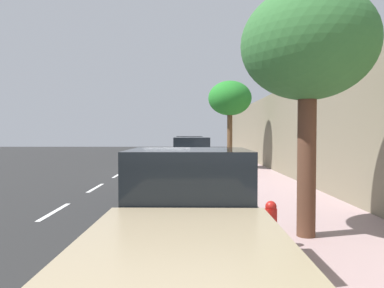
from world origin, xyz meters
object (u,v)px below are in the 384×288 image
(parked_suv_silver_mid, at_px, (191,157))
(street_tree_near_cyclist, at_px, (308,47))
(parked_pickup_tan_nearest, at_px, (188,238))
(cyclist_with_backpack, at_px, (200,147))
(parked_suv_white_far, at_px, (189,150))
(parked_sedan_dark_blue_second, at_px, (192,178))
(bicycle_at_curb, at_px, (197,156))
(street_tree_mid_block, at_px, (230,99))
(parked_sedan_black_farthest, at_px, (188,147))
(fire_hydrant, at_px, (271,224))

(parked_suv_silver_mid, xyz_separation_m, street_tree_near_cyclist, (2.26, -10.32, 2.84))
(parked_pickup_tan_nearest, relative_size, cyclist_with_backpack, 3.04)
(parked_suv_silver_mid, height_order, parked_suv_white_far, same)
(parked_sedan_dark_blue_second, bearing_deg, bicycle_at_curb, 88.34)
(street_tree_mid_block, bearing_deg, parked_sedan_dark_blue_second, -103.92)
(parked_sedan_black_farthest, distance_m, bicycle_at_curb, 6.99)
(bicycle_at_curb, height_order, street_tree_mid_block, street_tree_mid_block)
(parked_suv_white_far, relative_size, street_tree_near_cyclist, 0.97)
(parked_sedan_dark_blue_second, relative_size, parked_suv_white_far, 0.95)
(parked_pickup_tan_nearest, relative_size, parked_suv_silver_mid, 1.12)
(bicycle_at_curb, distance_m, cyclist_with_backpack, 0.87)
(street_tree_near_cyclist, relative_size, street_tree_mid_block, 0.96)
(parked_suv_silver_mid, bearing_deg, parked_sedan_black_farthest, 90.80)
(parked_suv_white_far, bearing_deg, street_tree_near_cyclist, -82.05)
(parked_sedan_dark_blue_second, height_order, street_tree_mid_block, street_tree_mid_block)
(street_tree_mid_block, bearing_deg, street_tree_near_cyclist, -90.00)
(parked_sedan_dark_blue_second, height_order, fire_hydrant, parked_sedan_dark_blue_second)
(street_tree_mid_block, bearing_deg, parked_pickup_tan_nearest, -98.42)
(parked_suv_white_far, distance_m, parked_sedan_black_farthest, 11.14)
(parked_suv_white_far, distance_m, street_tree_mid_block, 5.45)
(street_tree_near_cyclist, distance_m, fire_hydrant, 3.49)
(cyclist_with_backpack, height_order, fire_hydrant, cyclist_with_backpack)
(parked_sedan_black_farthest, bearing_deg, parked_pickup_tan_nearest, -89.69)
(parked_pickup_tan_nearest, height_order, parked_sedan_dark_blue_second, parked_pickup_tan_nearest)
(parked_suv_white_far, relative_size, fire_hydrant, 5.65)
(parked_sedan_dark_blue_second, xyz_separation_m, parked_suv_white_far, (-0.12, 12.86, 0.27))
(parked_sedan_dark_blue_second, xyz_separation_m, street_tree_mid_block, (2.25, 9.08, 3.40))
(street_tree_near_cyclist, bearing_deg, cyclist_with_backpack, 94.23)
(parked_pickup_tan_nearest, distance_m, parked_suv_white_far, 19.62)
(cyclist_with_backpack, xyz_separation_m, fire_hydrant, (0.67, -21.40, -0.52))
(parked_suv_white_far, distance_m, bicycle_at_curb, 4.29)
(parked_pickup_tan_nearest, bearing_deg, street_tree_near_cyclist, 48.45)
(parked_pickup_tan_nearest, xyz_separation_m, cyclist_with_backpack, (0.81, 23.36, 0.18))
(parked_sedan_black_farthest, xyz_separation_m, street_tree_mid_block, (2.51, -14.91, 3.40))
(bicycle_at_curb, xyz_separation_m, street_tree_near_cyclist, (1.76, -21.17, 3.49))
(parked_sedan_black_farthest, height_order, fire_hydrant, parked_sedan_black_farthest)
(parked_suv_white_far, bearing_deg, street_tree_mid_block, -57.86)
(parked_pickup_tan_nearest, relative_size, parked_sedan_dark_blue_second, 1.19)
(cyclist_with_backpack, xyz_separation_m, street_tree_mid_block, (1.53, -7.52, 3.08))
(street_tree_mid_block, bearing_deg, bicycle_at_curb, 102.42)
(parked_pickup_tan_nearest, bearing_deg, cyclist_with_backpack, 88.01)
(cyclist_with_backpack, bearing_deg, bicycle_at_curb, 116.22)
(parked_pickup_tan_nearest, relative_size, fire_hydrant, 6.35)
(parked_sedan_dark_blue_second, height_order, bicycle_at_curb, parked_sedan_dark_blue_second)
(bicycle_at_curb, bearing_deg, parked_pickup_tan_nearest, -91.41)
(parked_pickup_tan_nearest, bearing_deg, street_tree_mid_block, 81.58)
(bicycle_at_curb, bearing_deg, fire_hydrant, -87.66)
(parked_pickup_tan_nearest, distance_m, cyclist_with_backpack, 23.38)
(cyclist_with_backpack, bearing_deg, street_tree_near_cyclist, -85.77)
(parked_suv_silver_mid, bearing_deg, parked_pickup_tan_nearest, -90.35)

